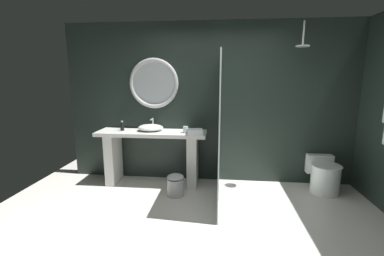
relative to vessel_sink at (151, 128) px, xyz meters
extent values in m
plane|color=silver|center=(0.95, -1.61, -0.94)|extent=(5.76, 5.76, 0.00)
cube|color=#1E2823|center=(0.95, 0.29, 0.36)|extent=(4.80, 0.10, 2.60)
cube|color=silver|center=(0.02, -0.03, -0.08)|extent=(1.75, 0.50, 0.06)
cube|color=silver|center=(-0.64, -0.03, -0.52)|extent=(0.15, 0.42, 0.82)
cube|color=silver|center=(0.69, -0.03, -0.52)|extent=(0.15, 0.42, 0.82)
ellipsoid|color=white|center=(0.00, 0.00, 0.00)|extent=(0.41, 0.33, 0.11)
cylinder|color=#B7B7BC|center=(0.00, 0.15, 0.04)|extent=(0.02, 0.02, 0.19)
cylinder|color=#B7B7BC|center=(0.00, 0.08, 0.12)|extent=(0.02, 0.14, 0.02)
cylinder|color=silver|center=(0.58, -0.09, 0.00)|extent=(0.08, 0.08, 0.10)
cylinder|color=black|center=(-0.46, -0.02, 0.01)|extent=(0.06, 0.06, 0.14)
cylinder|color=#B7B7BC|center=(-0.46, -0.02, 0.10)|extent=(0.03, 0.03, 0.02)
torus|color=#B7B7BC|center=(0.02, 0.20, 0.70)|extent=(0.82, 0.07, 0.82)
cylinder|color=#B2BCC1|center=(0.02, 0.21, 0.70)|extent=(0.71, 0.01, 0.71)
cube|color=silver|center=(1.10, -0.48, 0.09)|extent=(0.02, 1.43, 2.04)
cylinder|color=#B7B7BC|center=(2.24, -0.08, 1.40)|extent=(0.02, 0.02, 0.33)
cylinder|color=#B7B7BC|center=(2.24, -0.08, 1.23)|extent=(0.19, 0.19, 0.02)
cylinder|color=white|center=(2.71, -0.13, -0.72)|extent=(0.41, 0.41, 0.43)
ellipsoid|color=white|center=(2.71, -0.13, -0.49)|extent=(0.43, 0.47, 0.02)
cube|color=white|center=(2.71, 0.15, -0.57)|extent=(0.39, 0.14, 0.30)
cylinder|color=#B7B7BC|center=(0.47, -0.45, -0.81)|extent=(0.25, 0.25, 0.26)
ellipsoid|color=#B7B7BC|center=(0.47, -0.45, -0.65)|extent=(0.25, 0.25, 0.07)
cube|color=white|center=(0.74, -0.18, -0.01)|extent=(0.25, 0.20, 0.08)
camera|label=1|loc=(1.09, -4.03, 0.80)|focal=24.42mm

